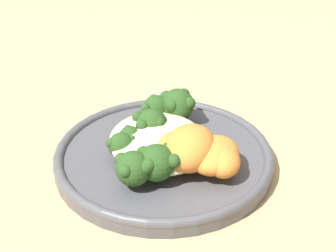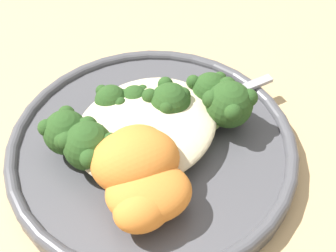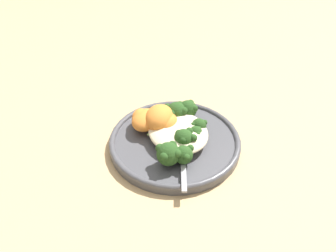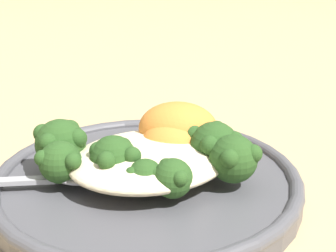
{
  "view_description": "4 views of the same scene",
  "coord_description": "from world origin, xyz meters",
  "px_view_note": "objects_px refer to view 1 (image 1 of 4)",
  "views": [
    {
      "loc": [
        0.53,
        -0.14,
        0.39
      ],
      "look_at": [
        0.01,
        0.01,
        0.06
      ],
      "focal_mm": 60.0,
      "sensor_mm": 36.0,
      "label": 1
    },
    {
      "loc": [
        0.19,
        0.2,
        0.34
      ],
      "look_at": [
        -0.0,
        0.02,
        0.05
      ],
      "focal_mm": 50.0,
      "sensor_mm": 36.0,
      "label": 2
    },
    {
      "loc": [
        -0.46,
        0.18,
        0.44
      ],
      "look_at": [
        -0.0,
        0.02,
        0.05
      ],
      "focal_mm": 35.0,
      "sensor_mm": 36.0,
      "label": 3
    },
    {
      "loc": [
        -0.14,
        -0.32,
        0.2
      ],
      "look_at": [
        0.02,
        0.0,
        0.06
      ],
      "focal_mm": 50.0,
      "sensor_mm": 36.0,
      "label": 4
    }
  ],
  "objects_px": {
    "broccoli_stalk_2": "(152,127)",
    "sweet_potato_chunk_1": "(176,149)",
    "quinoa_mound": "(155,143)",
    "sweet_potato_chunk_2": "(190,148)",
    "spoon": "(156,120)",
    "plate": "(165,159)",
    "broccoli_stalk_0": "(179,110)",
    "broccoli_stalk_3": "(144,140)",
    "broccoli_stalk_1": "(165,119)",
    "broccoli_stalk_4": "(141,146)",
    "broccoli_stalk_6": "(161,160)",
    "sweet_potato_chunk_0": "(214,155)",
    "sweet_potato_chunk_3": "(223,162)",
    "broccoli_stalk_5": "(140,166)"
  },
  "relations": [
    {
      "from": "broccoli_stalk_0",
      "to": "broccoli_stalk_3",
      "type": "xyz_separation_m",
      "value": [
        0.04,
        -0.06,
        -0.01
      ]
    },
    {
      "from": "broccoli_stalk_1",
      "to": "plate",
      "type": "bearing_deg",
      "value": 154.6
    },
    {
      "from": "plate",
      "to": "broccoli_stalk_1",
      "type": "bearing_deg",
      "value": 164.5
    },
    {
      "from": "sweet_potato_chunk_1",
      "to": "sweet_potato_chunk_3",
      "type": "height_order",
      "value": "sweet_potato_chunk_1"
    },
    {
      "from": "quinoa_mound",
      "to": "broccoli_stalk_0",
      "type": "relative_size",
      "value": 1.05
    },
    {
      "from": "plate",
      "to": "sweet_potato_chunk_1",
      "type": "relative_size",
      "value": 4.79
    },
    {
      "from": "broccoli_stalk_5",
      "to": "spoon",
      "type": "relative_size",
      "value": 1.03
    },
    {
      "from": "broccoli_stalk_2",
      "to": "broccoli_stalk_5",
      "type": "distance_m",
      "value": 0.08
    },
    {
      "from": "broccoli_stalk_4",
      "to": "broccoli_stalk_5",
      "type": "distance_m",
      "value": 0.05
    },
    {
      "from": "sweet_potato_chunk_0",
      "to": "broccoli_stalk_2",
      "type": "bearing_deg",
      "value": -146.03
    },
    {
      "from": "quinoa_mound",
      "to": "broccoli_stalk_0",
      "type": "xyz_separation_m",
      "value": [
        -0.05,
        0.04,
        0.01
      ]
    },
    {
      "from": "plate",
      "to": "broccoli_stalk_0",
      "type": "height_order",
      "value": "broccoli_stalk_0"
    },
    {
      "from": "quinoa_mound",
      "to": "broccoli_stalk_3",
      "type": "relative_size",
      "value": 1.51
    },
    {
      "from": "broccoli_stalk_1",
      "to": "sweet_potato_chunk_1",
      "type": "height_order",
      "value": "sweet_potato_chunk_1"
    },
    {
      "from": "broccoli_stalk_2",
      "to": "broccoli_stalk_3",
      "type": "height_order",
      "value": "broccoli_stalk_2"
    },
    {
      "from": "broccoli_stalk_2",
      "to": "broccoli_stalk_5",
      "type": "height_order",
      "value": "broccoli_stalk_5"
    },
    {
      "from": "broccoli_stalk_1",
      "to": "sweet_potato_chunk_1",
      "type": "bearing_deg",
      "value": 164.94
    },
    {
      "from": "broccoli_stalk_0",
      "to": "broccoli_stalk_1",
      "type": "height_order",
      "value": "broccoli_stalk_0"
    },
    {
      "from": "broccoli_stalk_6",
      "to": "plate",
      "type": "bearing_deg",
      "value": -151.9
    },
    {
      "from": "broccoli_stalk_2",
      "to": "broccoli_stalk_3",
      "type": "distance_m",
      "value": 0.02
    },
    {
      "from": "broccoli_stalk_3",
      "to": "broccoli_stalk_6",
      "type": "relative_size",
      "value": 1.01
    },
    {
      "from": "sweet_potato_chunk_0",
      "to": "broccoli_stalk_4",
      "type": "bearing_deg",
      "value": -122.8
    },
    {
      "from": "plate",
      "to": "sweet_potato_chunk_2",
      "type": "height_order",
      "value": "sweet_potato_chunk_2"
    },
    {
      "from": "spoon",
      "to": "quinoa_mound",
      "type": "bearing_deg",
      "value": -175.85
    },
    {
      "from": "spoon",
      "to": "broccoli_stalk_0",
      "type": "bearing_deg",
      "value": -88.87
    },
    {
      "from": "quinoa_mound",
      "to": "sweet_potato_chunk_3",
      "type": "distance_m",
      "value": 0.09
    },
    {
      "from": "sweet_potato_chunk_3",
      "to": "spoon",
      "type": "bearing_deg",
      "value": -160.56
    },
    {
      "from": "broccoli_stalk_1",
      "to": "broccoli_stalk_4",
      "type": "relative_size",
      "value": 1.05
    },
    {
      "from": "broccoli_stalk_1",
      "to": "sweet_potato_chunk_0",
      "type": "relative_size",
      "value": 1.91
    },
    {
      "from": "broccoli_stalk_0",
      "to": "sweet_potato_chunk_3",
      "type": "bearing_deg",
      "value": -162.58
    },
    {
      "from": "broccoli_stalk_0",
      "to": "broccoli_stalk_2",
      "type": "relative_size",
      "value": 1.73
    },
    {
      "from": "broccoli_stalk_1",
      "to": "quinoa_mound",
      "type": "bearing_deg",
      "value": 142.35
    },
    {
      "from": "broccoli_stalk_2",
      "to": "sweet_potato_chunk_1",
      "type": "xyz_separation_m",
      "value": [
        0.05,
        0.01,
        0.0
      ]
    },
    {
      "from": "broccoli_stalk_0",
      "to": "quinoa_mound",
      "type": "bearing_deg",
      "value": 149.78
    },
    {
      "from": "plate",
      "to": "broccoli_stalk_5",
      "type": "relative_size",
      "value": 2.26
    },
    {
      "from": "broccoli_stalk_2",
      "to": "broccoli_stalk_6",
      "type": "relative_size",
      "value": 0.84
    },
    {
      "from": "broccoli_stalk_1",
      "to": "sweet_potato_chunk_0",
      "type": "distance_m",
      "value": 0.1
    },
    {
      "from": "broccoli_stalk_5",
      "to": "sweet_potato_chunk_0",
      "type": "relative_size",
      "value": 1.72
    },
    {
      "from": "sweet_potato_chunk_0",
      "to": "sweet_potato_chunk_2",
      "type": "relative_size",
      "value": 0.94
    },
    {
      "from": "broccoli_stalk_2",
      "to": "broccoli_stalk_4",
      "type": "distance_m",
      "value": 0.04
    },
    {
      "from": "sweet_potato_chunk_1",
      "to": "sweet_potato_chunk_2",
      "type": "distance_m",
      "value": 0.02
    },
    {
      "from": "broccoli_stalk_5",
      "to": "sweet_potato_chunk_0",
      "type": "bearing_deg",
      "value": 148.26
    },
    {
      "from": "broccoli_stalk_6",
      "to": "sweet_potato_chunk_1",
      "type": "height_order",
      "value": "broccoli_stalk_6"
    },
    {
      "from": "sweet_potato_chunk_2",
      "to": "spoon",
      "type": "distance_m",
      "value": 0.1
    },
    {
      "from": "broccoli_stalk_4",
      "to": "broccoli_stalk_6",
      "type": "bearing_deg",
      "value": 115.84
    },
    {
      "from": "broccoli_stalk_1",
      "to": "broccoli_stalk_4",
      "type": "xyz_separation_m",
      "value": [
        0.05,
        -0.04,
        -0.0
      ]
    },
    {
      "from": "quinoa_mound",
      "to": "sweet_potato_chunk_1",
      "type": "distance_m",
      "value": 0.03
    },
    {
      "from": "broccoli_stalk_1",
      "to": "sweet_potato_chunk_2",
      "type": "height_order",
      "value": "sweet_potato_chunk_2"
    },
    {
      "from": "quinoa_mound",
      "to": "broccoli_stalk_1",
      "type": "xyz_separation_m",
      "value": [
        -0.05,
        0.02,
        0.0
      ]
    },
    {
      "from": "sweet_potato_chunk_1",
      "to": "quinoa_mound",
      "type": "bearing_deg",
      "value": -145.32
    }
  ]
}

